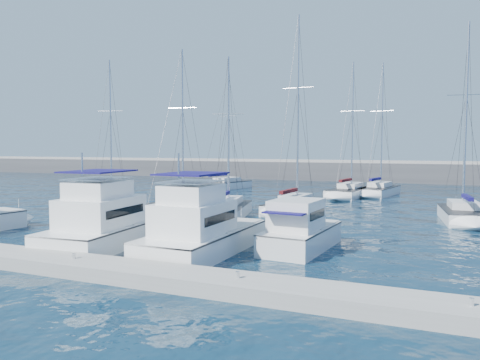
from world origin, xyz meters
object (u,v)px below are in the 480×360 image
at_px(sailboat_mid_e, 464,215).
at_px(sailboat_mid_b, 179,206).
at_px(motor_yacht_port_inner, 109,225).
at_px(sailboat_mid_c, 227,211).
at_px(motor_yacht_stbd_inner, 200,232).
at_px(sailboat_mid_d, 294,206).
at_px(sailboat_back_b, 349,192).
at_px(motor_yacht_stbd_outer, 300,233).
at_px(sailboat_mid_a, 109,196).
at_px(sailboat_back_a, 225,185).
at_px(sailboat_back_c, 379,191).

bearing_deg(sailboat_mid_e, sailboat_mid_b, -177.10).
relative_size(motor_yacht_port_inner, sailboat_mid_c, 0.77).
xyz_separation_m(motor_yacht_stbd_inner, sailboat_mid_c, (-4.17, 12.33, -0.63)).
distance_m(sailboat_mid_d, sailboat_back_b, 15.14).
xyz_separation_m(motor_yacht_port_inner, sailboat_mid_b, (-3.32, 13.39, -0.62)).
distance_m(motor_yacht_stbd_outer, sailboat_mid_a, 28.98).
relative_size(motor_yacht_port_inner, sailboat_back_b, 0.65).
bearing_deg(sailboat_mid_b, motor_yacht_stbd_inner, -58.58).
height_order(motor_yacht_port_inner, sailboat_mid_e, sailboat_mid_e).
distance_m(sailboat_mid_e, sailboat_back_a, 33.47).
distance_m(motor_yacht_port_inner, sailboat_back_b, 32.81).
bearing_deg(motor_yacht_stbd_outer, sailboat_back_c, 93.55).
xyz_separation_m(motor_yacht_stbd_outer, sailboat_back_a, (-19.47, 32.26, -0.41)).
xyz_separation_m(motor_yacht_stbd_inner, sailboat_mid_e, (13.19, 17.14, -0.59)).
bearing_deg(sailboat_back_c, sailboat_back_b, -124.47).
xyz_separation_m(sailboat_mid_d, sailboat_mid_e, (13.13, 0.22, -0.01)).
relative_size(sailboat_mid_a, sailboat_mid_c, 1.14).
bearing_deg(sailboat_mid_c, sailboat_back_a, 101.90).
bearing_deg(sailboat_mid_c, sailboat_back_b, 58.96).
xyz_separation_m(motor_yacht_stbd_inner, sailboat_back_b, (2.08, 31.93, -0.61)).
relative_size(motor_yacht_stbd_outer, sailboat_mid_e, 0.43).
height_order(sailboat_mid_c, sailboat_back_c, sailboat_back_c).
height_order(motor_yacht_stbd_outer, sailboat_back_a, sailboat_back_a).
distance_m(sailboat_mid_b, sailboat_mid_e, 22.77).
bearing_deg(motor_yacht_stbd_inner, sailboat_back_a, 113.58).
bearing_deg(sailboat_mid_c, sailboat_mid_b, 153.63).
xyz_separation_m(sailboat_mid_b, sailboat_back_c, (14.26, 21.33, 0.03)).
distance_m(motor_yacht_stbd_outer, sailboat_back_c, 31.88).
bearing_deg(motor_yacht_stbd_inner, sailboat_mid_e, 52.99).
bearing_deg(sailboat_mid_d, sailboat_back_a, 133.26).
xyz_separation_m(sailboat_mid_b, sailboat_mid_c, (5.12, -1.18, -0.00)).
height_order(sailboat_back_a, sailboat_back_c, sailboat_back_c).
relative_size(motor_yacht_stbd_outer, sailboat_back_b, 0.42).
bearing_deg(motor_yacht_stbd_inner, sailboat_mid_c, 109.25).
xyz_separation_m(sailboat_mid_c, sailboat_mid_d, (4.23, 4.60, 0.05)).
distance_m(motor_yacht_stbd_outer, sailboat_mid_c, 12.77).
xyz_separation_m(motor_yacht_stbd_inner, sailboat_back_a, (-14.97, 35.23, -0.60)).
bearing_deg(motor_yacht_stbd_inner, sailboat_back_b, 86.83).
xyz_separation_m(motor_yacht_stbd_inner, sailboat_back_c, (4.97, 34.84, -0.60)).
xyz_separation_m(sailboat_mid_d, sailboat_back_c, (4.90, 17.91, -0.02)).
bearing_deg(sailboat_mid_b, sailboat_mid_d, 16.97).
relative_size(sailboat_mid_d, sailboat_back_b, 1.10).
relative_size(motor_yacht_stbd_inner, sailboat_mid_a, 0.60).
bearing_deg(motor_yacht_port_inner, sailboat_mid_c, 77.09).
height_order(motor_yacht_port_inner, motor_yacht_stbd_inner, same).
bearing_deg(motor_yacht_port_inner, sailboat_mid_b, 99.41).
distance_m(motor_yacht_stbd_inner, sailboat_back_a, 38.28).
relative_size(motor_yacht_stbd_outer, sailboat_mid_a, 0.43).
height_order(motor_yacht_stbd_inner, motor_yacht_stbd_outer, motor_yacht_stbd_inner).
xyz_separation_m(sailboat_mid_d, sailboat_back_b, (2.02, 15.00, -0.03)).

